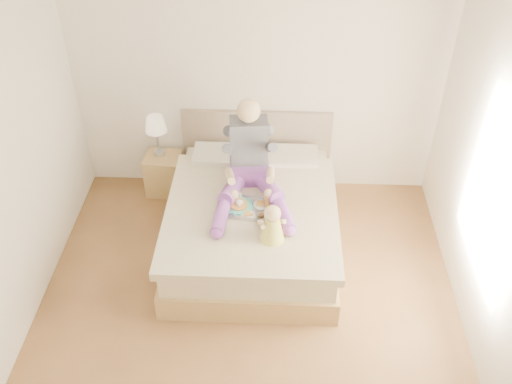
{
  "coord_description": "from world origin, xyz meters",
  "views": [
    {
      "loc": [
        0.23,
        -3.37,
        4.29
      ],
      "look_at": [
        0.04,
        0.92,
        0.79
      ],
      "focal_mm": 40.0,
      "sensor_mm": 36.0,
      "label": 1
    }
  ],
  "objects_px": {
    "bed": "(253,217)",
    "tray": "(248,206)",
    "adult": "(250,165)",
    "nightstand": "(165,174)",
    "baby": "(272,225)"
  },
  "relations": [
    {
      "from": "bed",
      "to": "nightstand",
      "type": "distance_m",
      "value": 1.34
    },
    {
      "from": "nightstand",
      "to": "tray",
      "type": "bearing_deg",
      "value": -39.45
    },
    {
      "from": "bed",
      "to": "baby",
      "type": "xyz_separation_m",
      "value": [
        0.21,
        -0.61,
        0.45
      ]
    },
    {
      "from": "nightstand",
      "to": "adult",
      "type": "bearing_deg",
      "value": -27.56
    },
    {
      "from": "adult",
      "to": "tray",
      "type": "relative_size",
      "value": 2.38
    },
    {
      "from": "bed",
      "to": "tray",
      "type": "xyz_separation_m",
      "value": [
        -0.04,
        -0.21,
        0.32
      ]
    },
    {
      "from": "tray",
      "to": "baby",
      "type": "bearing_deg",
      "value": -51.4
    },
    {
      "from": "adult",
      "to": "baby",
      "type": "relative_size",
      "value": 3.02
    },
    {
      "from": "baby",
      "to": "bed",
      "type": "bearing_deg",
      "value": 84.98
    },
    {
      "from": "nightstand",
      "to": "adult",
      "type": "distance_m",
      "value": 1.38
    },
    {
      "from": "nightstand",
      "to": "baby",
      "type": "bearing_deg",
      "value": -43.21
    },
    {
      "from": "bed",
      "to": "baby",
      "type": "bearing_deg",
      "value": -71.43
    },
    {
      "from": "tray",
      "to": "baby",
      "type": "distance_m",
      "value": 0.49
    },
    {
      "from": "nightstand",
      "to": "baby",
      "type": "height_order",
      "value": "baby"
    },
    {
      "from": "bed",
      "to": "adult",
      "type": "bearing_deg",
      "value": 103.57
    }
  ]
}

